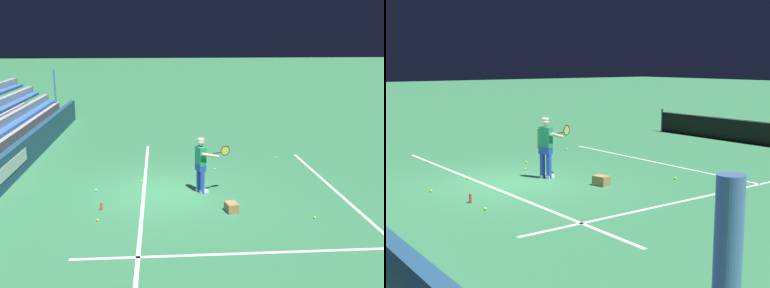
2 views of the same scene
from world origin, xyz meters
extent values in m
plane|color=#337A4C|center=(0.00, 0.00, 0.00)|extent=(160.00, 160.00, 0.00)
cube|color=white|center=(0.00, -0.50, 0.00)|extent=(12.00, 0.10, 0.01)
cube|color=white|center=(4.11, 4.00, 0.00)|extent=(0.10, 12.00, 0.01)
cube|color=white|center=(0.00, 5.50, 0.00)|extent=(8.22, 0.10, 0.01)
cube|color=silver|center=(-1.43, -4.78, 0.61)|extent=(2.80, 0.01, 0.44)
cylinder|color=#4C70B2|center=(-11.67, -5.61, 1.48)|extent=(0.08, 0.08, 2.95)
cylinder|color=blue|center=(-0.06, 1.22, 0.44)|extent=(0.15, 0.15, 0.88)
cylinder|color=blue|center=(0.14, 1.30, 0.44)|extent=(0.15, 0.15, 0.88)
cube|color=white|center=(-0.08, 1.27, 0.04)|extent=(0.21, 0.30, 0.09)
cube|color=white|center=(0.12, 1.36, 0.04)|extent=(0.21, 0.30, 0.09)
cube|color=blue|center=(0.04, 1.26, 0.80)|extent=(0.40, 0.33, 0.20)
cube|color=#239366|center=(0.04, 1.26, 1.17)|extent=(0.41, 0.33, 0.58)
sphere|color=beige|center=(0.04, 1.27, 1.60)|extent=(0.21, 0.21, 0.21)
cylinder|color=white|center=(0.04, 1.27, 1.69)|extent=(0.20, 0.20, 0.05)
cylinder|color=beige|center=(-0.19, 1.16, 1.13)|extent=(0.09, 0.09, 0.56)
cylinder|color=beige|center=(0.19, 1.54, 1.22)|extent=(0.31, 0.57, 0.24)
cylinder|color=black|center=(0.10, 1.76, 1.27)|extent=(0.14, 0.29, 0.03)
torus|color=black|center=(-0.01, 2.02, 1.31)|extent=(0.14, 0.30, 0.31)
cylinder|color=#D6D14C|center=(-0.01, 2.02, 1.31)|extent=(0.11, 0.25, 0.27)
cube|color=#A87F51|center=(1.67, 1.97, 0.13)|extent=(0.45, 0.38, 0.26)
sphere|color=#CCE533|center=(-2.27, 1.99, 0.03)|extent=(0.07, 0.07, 0.07)
sphere|color=#CCE533|center=(2.32, 4.10, 0.03)|extent=(0.07, 0.07, 0.07)
sphere|color=#CCE533|center=(-1.10, -0.61, 0.03)|extent=(0.07, 0.07, 0.07)
sphere|color=#CCE533|center=(-0.29, -1.99, 0.03)|extent=(0.07, 0.07, 0.07)
sphere|color=#CCE533|center=(-3.62, 4.55, 0.03)|extent=(0.07, 0.07, 0.07)
sphere|color=#CCE533|center=(-1.29, 1.37, 0.03)|extent=(0.07, 0.07, 0.07)
sphere|color=#CCE533|center=(2.06, -1.64, 0.03)|extent=(0.07, 0.07, 0.07)
cylinder|color=#EA4C33|center=(1.28, -1.63, 0.11)|extent=(0.07, 0.07, 0.22)
camera|label=1|loc=(13.17, 0.03, 4.79)|focal=42.00mm
camera|label=2|loc=(12.56, -6.78, 3.25)|focal=50.00mm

